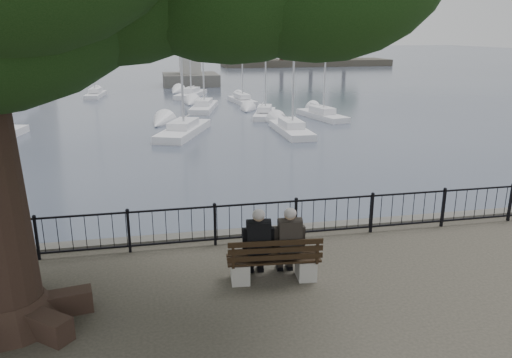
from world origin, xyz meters
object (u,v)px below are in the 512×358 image
object	(u,v)px
bench	(274,265)
lion_monument	(190,65)
person_right	(288,245)
person_left	(258,246)

from	to	relation	value
bench	lion_monument	xyz separation A→B (m)	(2.04, 49.46, 0.93)
person_right	person_left	bearing A→B (deg)	175.34
bench	lion_monument	size ratio (longest dim) A/B	0.21
person_left	person_right	world-z (taller)	same
person_right	lion_monument	distance (m)	49.41
person_left	lion_monument	world-z (taller)	lion_monument
bench	person_right	size ratio (longest dim) A/B	1.22
bench	lion_monument	world-z (taller)	lion_monument
person_right	lion_monument	xyz separation A→B (m)	(1.72, 49.37, 0.55)
bench	person_left	xyz separation A→B (m)	(-0.31, 0.13, 0.38)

